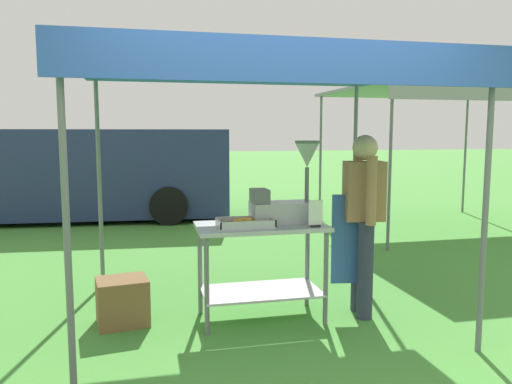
% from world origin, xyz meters
% --- Properties ---
extents(ground_plane, '(70.00, 70.00, 0.00)m').
position_xyz_m(ground_plane, '(0.00, 6.00, 0.00)').
color(ground_plane, '#478E38').
extents(stall_canopy, '(3.07, 2.51, 2.22)m').
position_xyz_m(stall_canopy, '(0.07, 1.13, 2.14)').
color(stall_canopy, slate).
rests_on(stall_canopy, ground).
extents(donut_cart, '(1.11, 0.59, 0.84)m').
position_xyz_m(donut_cart, '(0.07, 1.03, 0.61)').
color(donut_cart, '#B7B7BC').
rests_on(donut_cart, ground).
extents(donut_tray, '(0.47, 0.28, 0.07)m').
position_xyz_m(donut_tray, '(-0.09, 0.95, 0.87)').
color(donut_tray, '#B7B7BC').
rests_on(donut_tray, donut_cart).
extents(donut_fryer, '(0.61, 0.28, 0.72)m').
position_xyz_m(donut_fryer, '(0.32, 1.10, 1.07)').
color(donut_fryer, '#B7B7BC').
rests_on(donut_fryer, donut_cart).
extents(menu_sign, '(0.13, 0.05, 0.22)m').
position_xyz_m(menu_sign, '(0.49, 0.83, 0.94)').
color(menu_sign, black).
rests_on(menu_sign, donut_cart).
extents(vendor, '(0.46, 0.54, 1.61)m').
position_xyz_m(vendor, '(0.97, 0.94, 0.90)').
color(vendor, '#2D3347').
rests_on(vendor, ground).
extents(supply_crate, '(0.47, 0.42, 0.39)m').
position_xyz_m(supply_crate, '(-1.11, 1.17, 0.20)').
color(supply_crate, brown).
rests_on(supply_crate, ground).
extents(van_navy, '(5.82, 2.39, 1.69)m').
position_xyz_m(van_navy, '(-2.18, 6.85, 0.88)').
color(van_navy, navy).
rests_on(van_navy, ground).
extents(neighbour_tent, '(3.32, 2.95, 2.35)m').
position_xyz_m(neighbour_tent, '(3.94, 4.46, 2.29)').
color(neighbour_tent, slate).
rests_on(neighbour_tent, ground).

